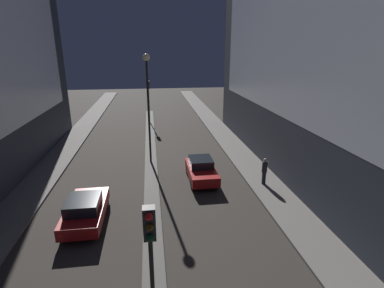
{
  "coord_description": "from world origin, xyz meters",
  "views": [
    {
      "loc": [
        0.15,
        -2.84,
        8.83
      ],
      "look_at": [
        3.15,
        18.52,
        1.87
      ],
      "focal_mm": 28.0,
      "sensor_mm": 36.0,
      "label": 1
    }
  ],
  "objects_px": {
    "traffic_light_mid": "(149,93)",
    "street_lamp": "(148,91)",
    "pedestrian_on_right_sidewalk": "(264,170)",
    "car_right_lane": "(201,170)",
    "traffic_light_near": "(151,254)",
    "car_left_lane": "(85,210)"
  },
  "relations": [
    {
      "from": "traffic_light_near",
      "to": "street_lamp",
      "type": "distance_m",
      "value": 16.2
    },
    {
      "from": "traffic_light_mid",
      "to": "street_lamp",
      "type": "xyz_separation_m",
      "value": [
        0.0,
        -13.34,
        1.98
      ]
    },
    {
      "from": "traffic_light_near",
      "to": "street_lamp",
      "type": "bearing_deg",
      "value": 90.0
    },
    {
      "from": "street_lamp",
      "to": "car_left_lane",
      "type": "distance_m",
      "value": 10.18
    },
    {
      "from": "car_right_lane",
      "to": "traffic_light_near",
      "type": "bearing_deg",
      "value": -105.66
    },
    {
      "from": "traffic_light_mid",
      "to": "pedestrian_on_right_sidewalk",
      "type": "height_order",
      "value": "traffic_light_mid"
    },
    {
      "from": "street_lamp",
      "to": "car_left_lane",
      "type": "height_order",
      "value": "street_lamp"
    },
    {
      "from": "traffic_light_mid",
      "to": "car_right_lane",
      "type": "distance_m",
      "value": 17.69
    },
    {
      "from": "car_left_lane",
      "to": "traffic_light_near",
      "type": "bearing_deg",
      "value": -66.34
    },
    {
      "from": "street_lamp",
      "to": "traffic_light_mid",
      "type": "bearing_deg",
      "value": 90.0
    },
    {
      "from": "traffic_light_near",
      "to": "car_left_lane",
      "type": "bearing_deg",
      "value": 113.66
    },
    {
      "from": "street_lamp",
      "to": "pedestrian_on_right_sidewalk",
      "type": "relative_size",
      "value": 4.61
    },
    {
      "from": "pedestrian_on_right_sidewalk",
      "to": "car_left_lane",
      "type": "bearing_deg",
      "value": -164.69
    },
    {
      "from": "traffic_light_near",
      "to": "pedestrian_on_right_sidewalk",
      "type": "relative_size",
      "value": 2.76
    },
    {
      "from": "traffic_light_near",
      "to": "street_lamp",
      "type": "relative_size",
      "value": 0.6
    },
    {
      "from": "street_lamp",
      "to": "car_right_lane",
      "type": "xyz_separation_m",
      "value": [
        3.46,
        -3.75,
        -4.96
      ]
    },
    {
      "from": "traffic_light_mid",
      "to": "car_right_lane",
      "type": "bearing_deg",
      "value": -78.57
    },
    {
      "from": "street_lamp",
      "to": "car_right_lane",
      "type": "distance_m",
      "value": 7.12
    },
    {
      "from": "car_left_lane",
      "to": "traffic_light_mid",
      "type": "bearing_deg",
      "value": 80.88
    },
    {
      "from": "car_left_lane",
      "to": "car_right_lane",
      "type": "height_order",
      "value": "car_right_lane"
    },
    {
      "from": "car_right_lane",
      "to": "car_left_lane",
      "type": "bearing_deg",
      "value": -147.29
    },
    {
      "from": "car_right_lane",
      "to": "pedestrian_on_right_sidewalk",
      "type": "relative_size",
      "value": 2.23
    }
  ]
}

